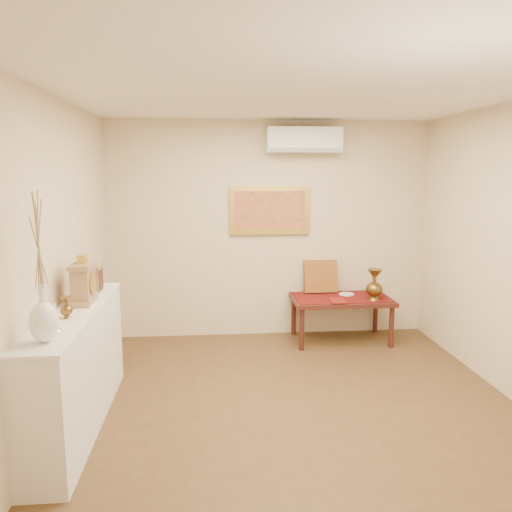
{
  "coord_description": "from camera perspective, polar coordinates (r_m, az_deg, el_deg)",
  "views": [
    {
      "loc": [
        -0.72,
        -3.95,
        2.06
      ],
      "look_at": [
        -0.27,
        1.15,
        1.21
      ],
      "focal_mm": 35.0,
      "sensor_mm": 36.0,
      "label": 1
    }
  ],
  "objects": [
    {
      "name": "wall_left",
      "position": [
        4.21,
        -22.69,
        -0.98
      ],
      "size": [
        0.02,
        4.5,
        2.7
      ],
      "primitive_type": "cube",
      "color": "beige",
      "rests_on": "ground"
    },
    {
      "name": "table_cloth",
      "position": [
        6.22,
        9.72,
        -4.67
      ],
      "size": [
        1.14,
        0.59,
        0.01
      ],
      "primitive_type": "cube",
      "color": "#621110",
      "rests_on": "low_table"
    },
    {
      "name": "low_table",
      "position": [
        6.24,
        9.71,
        -5.29
      ],
      "size": [
        1.2,
        0.7,
        0.55
      ],
      "color": "#431914",
      "rests_on": "floor"
    },
    {
      "name": "mantel_clock",
      "position": [
        4.42,
        -19.1,
        -2.89
      ],
      "size": [
        0.17,
        0.36,
        0.41
      ],
      "color": "#9F7B51",
      "rests_on": "display_ledge"
    },
    {
      "name": "white_vase",
      "position": [
        3.43,
        -23.44,
        -1.29
      ],
      "size": [
        0.18,
        0.18,
        0.97
      ],
      "primitive_type": null,
      "color": "white",
      "rests_on": "display_ledge"
    },
    {
      "name": "wooden_chest",
      "position": [
        4.82,
        -18.17,
        -2.45
      ],
      "size": [
        0.16,
        0.21,
        0.24
      ],
      "color": "#9F7B51",
      "rests_on": "display_ledge"
    },
    {
      "name": "plate",
      "position": [
        6.35,
        10.31,
        -4.31
      ],
      "size": [
        0.19,
        0.19,
        0.01
      ],
      "primitive_type": "cylinder",
      "color": "white",
      "rests_on": "table_cloth"
    },
    {
      "name": "wall_back",
      "position": [
        6.28,
        1.53,
        2.98
      ],
      "size": [
        4.0,
        0.02,
        2.7
      ],
      "primitive_type": "cube",
      "color": "beige",
      "rests_on": "ground"
    },
    {
      "name": "menu",
      "position": [
        6.01,
        9.32,
        -5.06
      ],
      "size": [
        0.18,
        0.25,
        0.01
      ],
      "primitive_type": "cube",
      "rotation": [
        0.0,
        0.0,
        0.01
      ],
      "color": "maroon",
      "rests_on": "table_cloth"
    },
    {
      "name": "cushion",
      "position": [
        6.39,
        7.35,
        -2.31
      ],
      "size": [
        0.41,
        0.18,
        0.42
      ],
      "primitive_type": "cube",
      "rotation": [
        -0.21,
        0.0,
        0.0
      ],
      "color": "maroon",
      "rests_on": "table_cloth"
    },
    {
      "name": "ceiling",
      "position": [
        4.06,
        5.48,
        18.49
      ],
      "size": [
        4.5,
        4.5,
        0.0
      ],
      "primitive_type": "plane",
      "rotation": [
        3.14,
        0.0,
        0.0
      ],
      "color": "white",
      "rests_on": "ground"
    },
    {
      "name": "painting",
      "position": [
        6.23,
        1.57,
        5.24
      ],
      "size": [
        1.0,
        0.06,
        0.6
      ],
      "color": "gold",
      "rests_on": "wall_back"
    },
    {
      "name": "ac_unit",
      "position": [
        6.18,
        5.51,
        13.04
      ],
      "size": [
        0.9,
        0.25,
        0.3
      ],
      "color": "white",
      "rests_on": "wall_back"
    },
    {
      "name": "floor",
      "position": [
        4.51,
        4.92,
        -17.73
      ],
      "size": [
        4.5,
        4.5,
        0.0
      ],
      "primitive_type": "plane",
      "color": "brown",
      "rests_on": "ground"
    },
    {
      "name": "brass_urn_small",
      "position": [
        4.02,
        -20.88,
        -5.19
      ],
      "size": [
        0.09,
        0.09,
        0.21
      ],
      "primitive_type": null,
      "color": "brown",
      "rests_on": "display_ledge"
    },
    {
      "name": "display_ledge",
      "position": [
        4.39,
        -19.73,
        -12.05
      ],
      "size": [
        0.37,
        2.02,
        0.98
      ],
      "color": "white",
      "rests_on": "floor"
    },
    {
      "name": "wall_front",
      "position": [
        1.98,
        17.1,
        -12.01
      ],
      "size": [
        4.0,
        0.02,
        2.7
      ],
      "primitive_type": "cube",
      "color": "beige",
      "rests_on": "ground"
    },
    {
      "name": "brass_urn_tall",
      "position": [
        6.11,
        13.39,
        -2.83
      ],
      "size": [
        0.2,
        0.2,
        0.46
      ],
      "primitive_type": null,
      "color": "brown",
      "rests_on": "table_cloth"
    },
    {
      "name": "candlestick",
      "position": [
        3.75,
        -22.13,
        -6.51
      ],
      "size": [
        0.09,
        0.09,
        0.19
      ],
      "primitive_type": null,
      "color": "silver",
      "rests_on": "display_ledge"
    }
  ]
}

